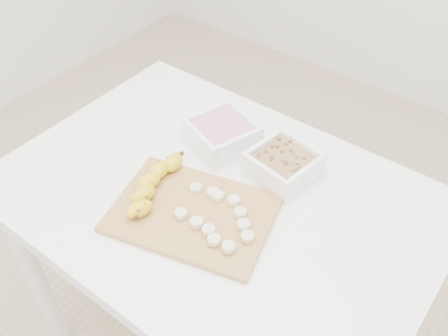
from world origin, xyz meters
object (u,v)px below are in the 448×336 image
Objects in this scene: bowl_yogurt at (222,134)px; bowl_granola at (283,164)px; cutting_board at (193,213)px; table at (217,221)px; banana at (153,185)px.

bowl_yogurt reaches higher than bowl_granola.
cutting_board is at bearing -110.89° from bowl_granola.
bowl_yogurt is at bearing 122.71° from table.
bowl_yogurt is at bearing 179.77° from bowl_granola.
cutting_board reaches higher than table.
banana is at bearing -93.80° from bowl_yogurt.
bowl_granola is at bearing -0.23° from bowl_yogurt.
bowl_granola is (0.09, 0.15, 0.13)m from table.
bowl_granola is at bearing 59.41° from table.
cutting_board is (0.09, -0.23, -0.03)m from bowl_yogurt.
bowl_granola reaches higher than table.
cutting_board is at bearing -67.92° from bowl_yogurt.
cutting_board is 1.63× the size of banana.
banana is (-0.11, -0.09, 0.13)m from table.
table is 0.22m from bowl_yogurt.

